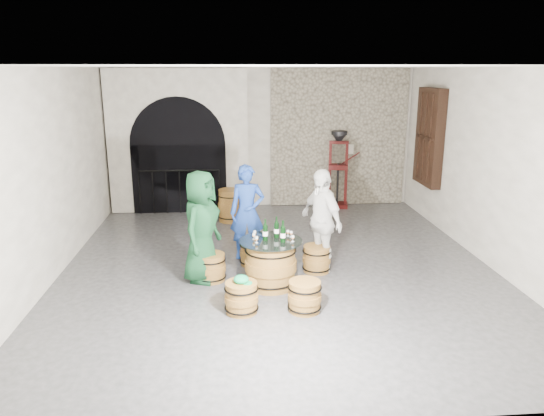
{
  "coord_description": "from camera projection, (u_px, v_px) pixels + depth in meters",
  "views": [
    {
      "loc": [
        -0.74,
        -8.0,
        3.17
      ],
      "look_at": [
        -0.11,
        -0.19,
        1.05
      ],
      "focal_mm": 34.0,
      "sensor_mm": 36.0,
      "label": 1
    }
  ],
  "objects": [
    {
      "name": "ground",
      "position": [
        277.0,
        266.0,
        8.58
      ],
      "size": [
        8.0,
        8.0,
        0.0
      ],
      "primitive_type": "plane",
      "color": "#323234",
      "rests_on": "ground"
    },
    {
      "name": "wall_back",
      "position": [
        262.0,
        139.0,
        12.01
      ],
      "size": [
        8.0,
        0.0,
        8.0
      ],
      "primitive_type": "plane",
      "rotation": [
        1.57,
        0.0,
        0.0
      ],
      "color": "silver",
      "rests_on": "ground"
    },
    {
      "name": "wall_front",
      "position": [
        321.0,
        262.0,
        4.32
      ],
      "size": [
        8.0,
        0.0,
        8.0
      ],
      "primitive_type": "plane",
      "rotation": [
        -1.57,
        0.0,
        0.0
      ],
      "color": "silver",
      "rests_on": "ground"
    },
    {
      "name": "wall_left",
      "position": [
        51.0,
        175.0,
        7.89
      ],
      "size": [
        0.0,
        8.0,
        8.0
      ],
      "primitive_type": "plane",
      "rotation": [
        1.57,
        0.0,
        1.57
      ],
      "color": "silver",
      "rests_on": "ground"
    },
    {
      "name": "wall_right",
      "position": [
        490.0,
        168.0,
        8.44
      ],
      "size": [
        0.0,
        8.0,
        8.0
      ],
      "primitive_type": "plane",
      "rotation": [
        1.57,
        0.0,
        -1.57
      ],
      "color": "silver",
      "rests_on": "ground"
    },
    {
      "name": "ceiling",
      "position": [
        278.0,
        67.0,
        7.75
      ],
      "size": [
        8.0,
        8.0,
        0.0
      ],
      "primitive_type": "plane",
      "rotation": [
        3.14,
        0.0,
        0.0
      ],
      "color": "beige",
      "rests_on": "wall_back"
    },
    {
      "name": "stone_facing_panel",
      "position": [
        339.0,
        138.0,
        12.1
      ],
      "size": [
        3.2,
        0.12,
        3.18
      ],
      "primitive_type": "cube",
      "color": "gray",
      "rests_on": "ground"
    },
    {
      "name": "arched_opening",
      "position": [
        179.0,
        142.0,
        11.62
      ],
      "size": [
        3.1,
        0.6,
        3.19
      ],
      "color": "silver",
      "rests_on": "ground"
    },
    {
      "name": "shuttered_window",
      "position": [
        429.0,
        137.0,
        10.69
      ],
      "size": [
        0.23,
        1.1,
        2.0
      ],
      "color": "black",
      "rests_on": "wall_right"
    },
    {
      "name": "barrel_table",
      "position": [
        271.0,
        264.0,
        7.68
      ],
      "size": [
        0.94,
        0.94,
        0.73
      ],
      "color": "olive",
      "rests_on": "ground"
    },
    {
      "name": "barrel_stool_left",
      "position": [
        211.0,
        267.0,
        7.93
      ],
      "size": [
        0.46,
        0.46,
        0.43
      ],
      "color": "olive",
      "rests_on": "ground"
    },
    {
      "name": "barrel_stool_far",
      "position": [
        253.0,
        252.0,
        8.59
      ],
      "size": [
        0.46,
        0.46,
        0.43
      ],
      "color": "olive",
      "rests_on": "ground"
    },
    {
      "name": "barrel_stool_right",
      "position": [
        317.0,
        259.0,
        8.29
      ],
      "size": [
        0.46,
        0.46,
        0.43
      ],
      "color": "olive",
      "rests_on": "ground"
    },
    {
      "name": "barrel_stool_near_right",
      "position": [
        305.0,
        296.0,
        6.92
      ],
      "size": [
        0.46,
        0.46,
        0.43
      ],
      "color": "olive",
      "rests_on": "ground"
    },
    {
      "name": "barrel_stool_near_left",
      "position": [
        241.0,
        298.0,
        6.89
      ],
      "size": [
        0.46,
        0.46,
        0.43
      ],
      "color": "olive",
      "rests_on": "ground"
    },
    {
      "name": "green_cap",
      "position": [
        241.0,
        280.0,
        6.82
      ],
      "size": [
        0.25,
        0.2,
        0.11
      ],
      "color": "#0B8248",
      "rests_on": "barrel_stool_near_left"
    },
    {
      "name": "person_green",
      "position": [
        201.0,
        227.0,
        7.79
      ],
      "size": [
        0.84,
        0.99,
        1.72
      ],
      "primitive_type": "imported",
      "rotation": [
        0.0,
        0.0,
        1.16
      ],
      "color": "#10391E",
      "rests_on": "ground"
    },
    {
      "name": "person_blue",
      "position": [
        247.0,
        212.0,
        8.75
      ],
      "size": [
        0.6,
        0.41,
        1.63
      ],
      "primitive_type": "imported",
      "rotation": [
        0.0,
        0.0,
        -0.03
      ],
      "color": "#1B3C95",
      "rests_on": "ground"
    },
    {
      "name": "person_white",
      "position": [
        321.0,
        221.0,
        8.17
      ],
      "size": [
        0.79,
        1.06,
        1.68
      ],
      "primitive_type": "imported",
      "rotation": [
        0.0,
        0.0,
        -1.12
      ],
      "color": "silver",
      "rests_on": "ground"
    },
    {
      "name": "wine_bottle_left",
      "position": [
        265.0,
        232.0,
        7.57
      ],
      "size": [
        0.08,
        0.08,
        0.32
      ],
      "color": "black",
      "rests_on": "barrel_table"
    },
    {
      "name": "wine_bottle_center",
      "position": [
        283.0,
        233.0,
        7.48
      ],
      "size": [
        0.08,
        0.08,
        0.32
      ],
      "color": "black",
      "rests_on": "barrel_table"
    },
    {
      "name": "wine_bottle_right",
      "position": [
        277.0,
        229.0,
        7.69
      ],
      "size": [
        0.08,
        0.08,
        0.32
      ],
      "color": "black",
      "rests_on": "barrel_table"
    },
    {
      "name": "tasting_glass_a",
      "position": [
        257.0,
        240.0,
        7.46
      ],
      "size": [
        0.05,
        0.05,
        0.1
      ],
      "primitive_type": null,
      "color": "#BF6025",
      "rests_on": "barrel_table"
    },
    {
      "name": "tasting_glass_b",
      "position": [
        291.0,
        234.0,
        7.72
      ],
      "size": [
        0.05,
        0.05,
        0.1
      ],
      "primitive_type": null,
      "color": "#BF6025",
      "rests_on": "barrel_table"
    },
    {
      "name": "tasting_glass_c",
      "position": [
        255.0,
        234.0,
        7.73
      ],
      "size": [
        0.05,
        0.05,
        0.1
      ],
      "primitive_type": null,
      "color": "#BF6025",
      "rests_on": "barrel_table"
    },
    {
      "name": "tasting_glass_d",
      "position": [
        288.0,
        233.0,
        7.76
      ],
      "size": [
        0.05,
        0.05,
        0.1
      ],
      "primitive_type": null,
      "color": "#BF6025",
      "rests_on": "barrel_table"
    },
    {
      "name": "tasting_glass_e",
      "position": [
        293.0,
        239.0,
        7.51
      ],
      "size": [
        0.05,
        0.05,
        0.1
      ],
      "primitive_type": null,
      "color": "#BF6025",
      "rests_on": "barrel_table"
    },
    {
      "name": "tasting_glass_f",
      "position": [
        254.0,
        236.0,
        7.61
      ],
      "size": [
        0.05,
        0.05,
        0.1
      ],
      "primitive_type": null,
      "color": "#BF6025",
      "rests_on": "barrel_table"
    },
    {
      "name": "side_barrel",
      "position": [
        230.0,
        205.0,
        11.01
      ],
      "size": [
        0.52,
        0.52,
        0.7
      ],
      "rotation": [
        0.0,
        0.0,
        0.2
      ],
      "color": "olive",
      "rests_on": "ground"
    },
    {
      "name": "corking_press",
      "position": [
        338.0,
        163.0,
        11.97
      ],
      "size": [
        0.75,
        0.49,
        1.8
      ],
      "rotation": [
        0.0,
        0.0,
        -0.2
      ],
      "color": "#490F0C",
      "rests_on": "ground"
    },
    {
      "name": "control_box",
      "position": [
        349.0,
        149.0,
        12.1
      ],
      "size": [
        0.18,
        0.1,
        0.22
      ],
      "primitive_type": "cube",
      "color": "silver",
      "rests_on": "wall_back"
    }
  ]
}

